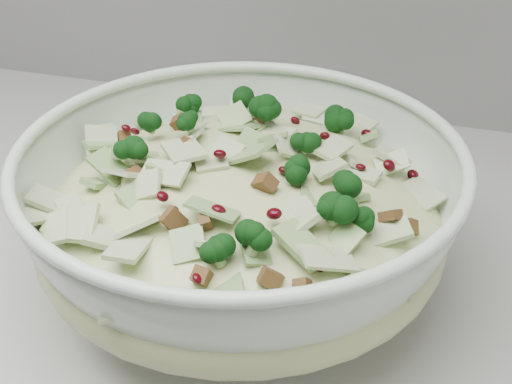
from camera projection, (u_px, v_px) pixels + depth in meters
mixing_bowl at (241, 220)px, 0.57m from camera, size 0.42×0.42×0.14m
salad at (241, 197)px, 0.56m from camera, size 0.43×0.43×0.14m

